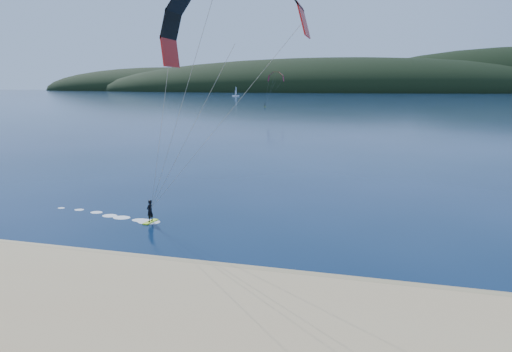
# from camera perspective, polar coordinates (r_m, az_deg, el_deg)

# --- Properties ---
(ground) EXTENTS (1800.00, 1800.00, 0.00)m
(ground) POSITION_cam_1_polar(r_m,az_deg,el_deg) (24.58, -14.58, -15.89)
(ground) COLOR #071B33
(ground) RESTS_ON ground
(wet_sand) EXTENTS (220.00, 2.50, 0.10)m
(wet_sand) POSITION_cam_1_polar(r_m,az_deg,el_deg) (28.16, -10.14, -11.82)
(wet_sand) COLOR #8C7651
(wet_sand) RESTS_ON ground
(headland) EXTENTS (1200.00, 310.00, 140.00)m
(headland) POSITION_cam_1_polar(r_m,az_deg,el_deg) (764.32, 13.58, 10.87)
(headland) COLOR black
(headland) RESTS_ON ground
(kitesurfer_near) EXTENTS (24.77, 9.42, 17.41)m
(kitesurfer_near) POSITION_cam_1_polar(r_m,az_deg,el_deg) (26.41, -3.45, 16.31)
(kitesurfer_near) COLOR #BBF21C
(kitesurfer_near) RESTS_ON ground
(kitesurfer_far) EXTENTS (11.49, 7.49, 15.83)m
(kitesurfer_far) POSITION_cam_1_polar(r_m,az_deg,el_deg) (220.25, 2.65, 12.61)
(kitesurfer_far) COLOR #BBF21C
(kitesurfer_far) RESTS_ON ground
(sailboat) EXTENTS (7.28, 4.63, 10.25)m
(sailboat) POSITION_cam_1_polar(r_m,az_deg,el_deg) (440.34, -2.71, 10.65)
(sailboat) COLOR white
(sailboat) RESTS_ON ground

